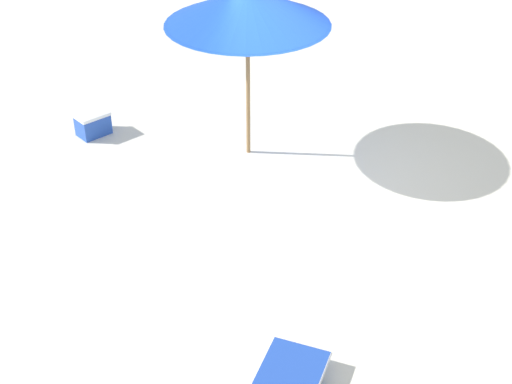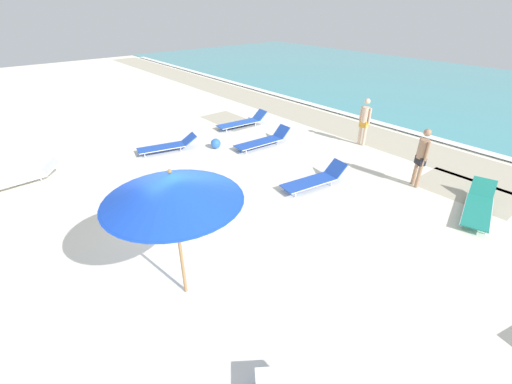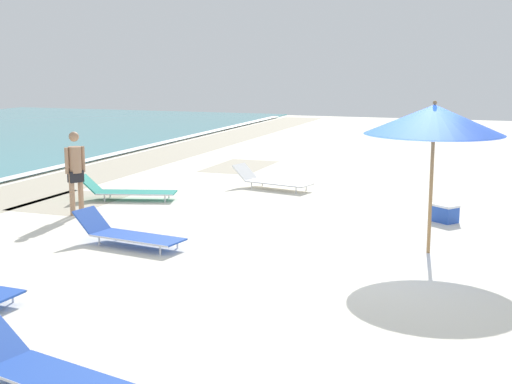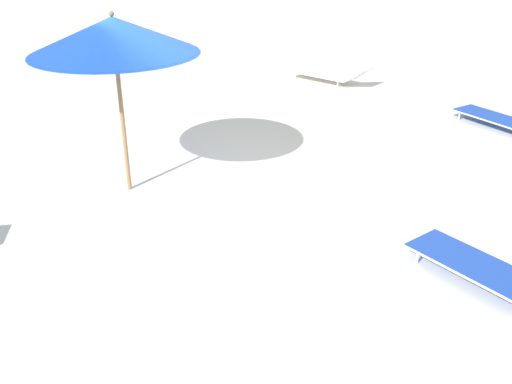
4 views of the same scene
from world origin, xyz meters
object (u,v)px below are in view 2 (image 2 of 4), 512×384
object	(u,v)px
sun_lounger_near_water_left	(167,146)
sun_lounger_mid_beach_pair_b	(243,122)
sun_lounger_under_umbrella	(23,178)
sun_lounger_mid_beach_solo	(479,206)
beachgoer_shoreline_child	(422,155)
beachgoer_wading_adult	(365,119)
beach_umbrella	(172,187)
sun_lounger_mid_beach_pair_a	(315,179)
sun_lounger_near_water_right	(263,140)
beach_ball	(216,143)

from	to	relation	value
sun_lounger_near_water_left	sun_lounger_mid_beach_pair_b	world-z (taller)	sun_lounger_mid_beach_pair_b
sun_lounger_under_umbrella	sun_lounger_near_water_left	bearing A→B (deg)	81.17
sun_lounger_mid_beach_solo	beachgoer_shoreline_child	bearing A→B (deg)	157.98
beachgoer_wading_adult	beach_umbrella	bearing A→B (deg)	102.79
beach_umbrella	sun_lounger_under_umbrella	size ratio (longest dim) A/B	1.22
sun_lounger_mid_beach_solo	sun_lounger_mid_beach_pair_a	bearing A→B (deg)	-166.61
sun_lounger_mid_beach_solo	sun_lounger_mid_beach_pair_a	distance (m)	4.28
beachgoer_shoreline_child	sun_lounger_near_water_left	bearing A→B (deg)	-118.34
sun_lounger_near_water_right	beachgoer_shoreline_child	world-z (taller)	beachgoer_shoreline_child
beach_ball	sun_lounger_mid_beach_pair_a	bearing A→B (deg)	7.96
beachgoer_shoreline_child	sun_lounger_near_water_right	bearing A→B (deg)	-135.20
sun_lounger_under_umbrella	beach_ball	distance (m)	6.17
sun_lounger_mid_beach_solo	beachgoer_shoreline_child	distance (m)	1.98
sun_lounger_near_water_left	sun_lounger_mid_beach_pair_a	distance (m)	5.65
sun_lounger_under_umbrella	sun_lounger_mid_beach_pair_b	size ratio (longest dim) A/B	0.90
sun_lounger_near_water_right	beach_ball	world-z (taller)	sun_lounger_near_water_right
beach_umbrella	sun_lounger_mid_beach_solo	distance (m)	7.86
sun_lounger_mid_beach_pair_a	beachgoer_wading_adult	distance (m)	4.09
sun_lounger_near_water_left	beachgoer_shoreline_child	distance (m)	8.43
sun_lounger_mid_beach_solo	sun_lounger_under_umbrella	bearing A→B (deg)	-153.41
sun_lounger_under_umbrella	sun_lounger_mid_beach_pair_a	xyz separation A→B (m)	(5.65, 6.63, 0.01)
sun_lounger_near_water_right	beachgoer_wading_adult	distance (m)	3.82
sun_lounger_under_umbrella	beach_ball	xyz separation A→B (m)	(1.31, 6.03, -0.03)
sun_lounger_near_water_left	sun_lounger_mid_beach_pair_b	distance (m)	3.82
sun_lounger_near_water_left	sun_lounger_under_umbrella	bearing A→B (deg)	-81.97
sun_lounger_near_water_left	beachgoer_shoreline_child	size ratio (longest dim) A/B	1.25
sun_lounger_mid_beach_pair_b	sun_lounger_near_water_left	bearing A→B (deg)	-78.41
beach_umbrella	sun_lounger_near_water_right	size ratio (longest dim) A/B	1.12
sun_lounger_mid_beach_pair_b	beach_ball	distance (m)	2.65
beach_ball	sun_lounger_under_umbrella	bearing A→B (deg)	-102.28
sun_lounger_near_water_left	beach_umbrella	bearing A→B (deg)	-11.13
sun_lounger_mid_beach_pair_b	sun_lounger_under_umbrella	bearing A→B (deg)	-84.75
beachgoer_wading_adult	sun_lounger_mid_beach_pair_b	bearing A→B (deg)	23.13
sun_lounger_near_water_right	sun_lounger_mid_beach_pair_a	world-z (taller)	sun_lounger_near_water_right
sun_lounger_near_water_right	sun_lounger_mid_beach_pair_b	bearing A→B (deg)	164.18
beachgoer_wading_adult	beachgoer_shoreline_child	distance (m)	3.37
beach_ball	sun_lounger_near_water_right	bearing A→B (deg)	57.99
sun_lounger_near_water_right	sun_lounger_mid_beach_solo	xyz separation A→B (m)	(7.10, 1.23, -0.00)
sun_lounger_under_umbrella	beach_umbrella	bearing A→B (deg)	9.06
sun_lounger_near_water_right	beachgoer_shoreline_child	xyz separation A→B (m)	(5.29, 1.41, 0.79)
sun_lounger_near_water_left	sun_lounger_near_water_right	size ratio (longest dim) A/B	0.96
beach_umbrella	beachgoer_wading_adult	distance (m)	9.32
sun_lounger_near_water_left	sun_lounger_mid_beach_pair_a	xyz separation A→B (m)	(5.24, 2.11, 0.01)
sun_lounger_under_umbrella	beachgoer_shoreline_child	bearing A→B (deg)	46.13
sun_lounger_mid_beach_pair_a	beach_ball	distance (m)	4.38
beach_umbrella	beachgoer_wading_adult	bearing A→B (deg)	105.04
beachgoer_shoreline_child	beach_umbrella	bearing A→B (deg)	-64.73
sun_lounger_mid_beach_solo	beach_ball	xyz separation A→B (m)	(-8.05, -2.74, -0.03)
sun_lounger_mid_beach_pair_a	beachgoer_wading_adult	size ratio (longest dim) A/B	1.22
beach_umbrella	sun_lounger_mid_beach_solo	size ratio (longest dim) A/B	1.12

